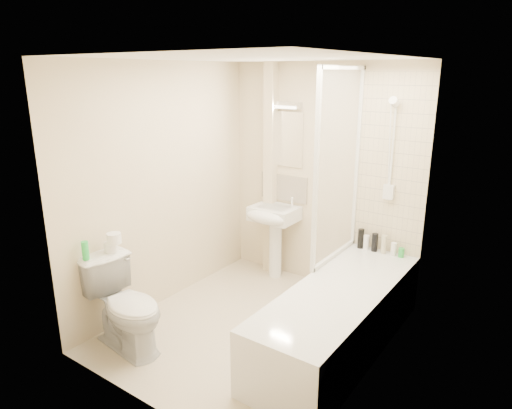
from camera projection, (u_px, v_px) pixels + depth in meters
The scene contains 25 objects.
floor at pixel (254, 329), 4.23m from camera, with size 2.50×2.50×0.00m, color beige.
wall_back at pixel (322, 178), 4.87m from camera, with size 2.20×0.02×2.40m, color beige.
wall_left at pixel (163, 187), 4.50m from camera, with size 0.02×2.50×2.40m, color beige.
wall_right at pixel (378, 230), 3.28m from camera, with size 0.02×2.50×2.40m, color beige.
ceiling at pixel (254, 58), 3.56m from camera, with size 2.20×2.50×0.02m, color white.
tile_back at pixel (392, 166), 4.38m from camera, with size 0.70×0.01×1.75m, color beige.
tile_right at pixel (389, 194), 3.38m from camera, with size 0.01×2.10×1.75m, color beige.
pipe_boxing at pixel (270, 172), 5.17m from camera, with size 0.12×0.12×2.40m, color beige.
splashback at pixel (284, 188), 5.17m from camera, with size 0.60×0.01×0.30m, color beige.
mirror at pixel (285, 139), 5.02m from camera, with size 0.46×0.01×0.60m, color white.
strip_light at pixel (284, 105), 4.89m from camera, with size 0.42×0.07×0.07m, color silver.
bathtub at pixel (339, 316), 3.89m from camera, with size 0.70×2.10×0.55m.
shower_screen at pixel (339, 166), 4.23m from camera, with size 0.04×0.92×1.80m.
shower_fixture at pixel (391, 154), 4.31m from camera, with size 0.10×0.16×0.99m.
pedestal_sink at pixel (272, 222), 5.09m from camera, with size 0.50×0.47×0.97m.
bottle_black_a at pixel (361, 239), 4.67m from camera, with size 0.06×0.06×0.20m, color black.
bottle_white_a at pixel (366, 242), 4.64m from camera, with size 0.06×0.06×0.15m, color white.
bottle_black_b at pixel (375, 242), 4.59m from camera, with size 0.06×0.06×0.19m, color black.
bottle_cream at pixel (384, 244), 4.53m from camera, with size 0.05×0.05×0.19m, color beige.
bottle_white_b at pixel (394, 249), 4.49m from camera, with size 0.05×0.05×0.13m, color white.
bottle_green at pixel (401, 253), 4.45m from camera, with size 0.06×0.06×0.09m, color green.
toilet at pixel (126, 305), 3.85m from camera, with size 0.82×0.53×0.79m, color white.
toilet_roll_lower at pixel (110, 247), 3.95m from camera, with size 0.11×0.11×0.09m, color white.
toilet_roll_upper at pixel (114, 238), 3.90m from camera, with size 0.12×0.12×0.09m, color white.
green_bottle at pixel (85, 251), 3.78m from camera, with size 0.06×0.06×0.16m, color green.
Camera 1 is at (2.17, -3.04, 2.30)m, focal length 32.00 mm.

